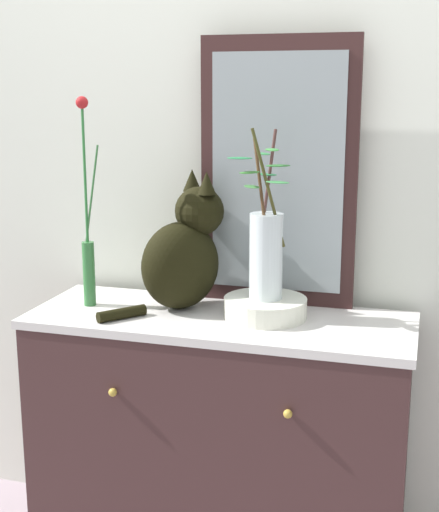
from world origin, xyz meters
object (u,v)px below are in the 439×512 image
object	(u,v)px
sideboard	(219,443)
mirror_leaning	(278,174)
bowl_porcelain	(265,308)
cat_sitting	(184,252)
vase_slim_green	(88,243)
vase_glass_clear	(266,250)

from	to	relation	value
sideboard	mirror_leaning	world-z (taller)	mirror_leaning
sideboard	bowl_porcelain	xyz separation A→B (m)	(0.13, 0.03, 0.43)
cat_sitting	vase_slim_green	bearing A→B (deg)	-168.23
vase_slim_green	vase_glass_clear	bearing A→B (deg)	2.79
vase_slim_green	vase_glass_clear	world-z (taller)	vase_slim_green
mirror_leaning	vase_glass_clear	xyz separation A→B (m)	(0.00, -0.16, -0.20)
sideboard	vase_glass_clear	distance (m)	0.62
bowl_porcelain	mirror_leaning	bearing A→B (deg)	90.83
sideboard	vase_glass_clear	xyz separation A→B (m)	(0.13, 0.03, 0.60)
mirror_leaning	cat_sitting	xyz separation A→B (m)	(-0.25, -0.13, -0.23)
mirror_leaning	bowl_porcelain	distance (m)	0.40
mirror_leaning	bowl_porcelain	bearing A→B (deg)	-89.17
sideboard	mirror_leaning	size ratio (longest dim) A/B	1.40
cat_sitting	vase_slim_green	size ratio (longest dim) A/B	0.66
mirror_leaning	sideboard	bearing A→B (deg)	-124.44
cat_sitting	vase_slim_green	xyz separation A→B (m)	(-0.28, -0.06, 0.02)
vase_slim_green	bowl_porcelain	xyz separation A→B (m)	(0.54, 0.03, -0.17)
cat_sitting	bowl_porcelain	size ratio (longest dim) A/B	1.71
cat_sitting	vase_glass_clear	size ratio (longest dim) A/B	0.85
sideboard	vase_glass_clear	world-z (taller)	vase_glass_clear
vase_slim_green	bowl_porcelain	bearing A→B (deg)	2.98
vase_glass_clear	sideboard	bearing A→B (deg)	-168.29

